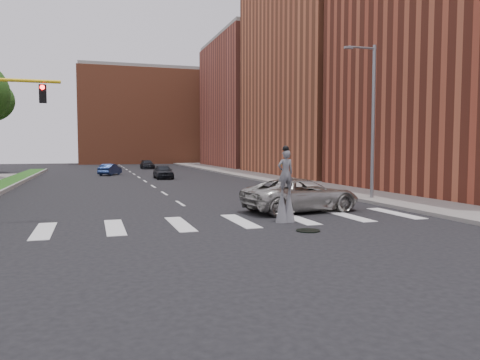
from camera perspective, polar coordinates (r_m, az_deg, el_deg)
ground_plane at (r=18.57m, az=-2.85°, el=-5.69°), size 160.00×160.00×0.00m
median_curb at (r=38.27m, az=-26.26°, el=-0.89°), size 0.20×60.00×0.28m
sidewalk_right at (r=46.12m, az=4.27°, el=0.21°), size 5.00×90.00×0.18m
manhole at (r=17.75m, az=8.29°, el=-6.12°), size 0.90×0.90×0.04m
building_mid at (r=55.36m, az=11.75°, el=13.14°), size 16.00×22.00×24.00m
building_far at (r=76.81m, az=2.81°, el=9.13°), size 16.00×22.00×20.00m
building_backdrop at (r=96.48m, az=-11.33°, el=7.41°), size 26.00×14.00×18.00m
streetlight at (r=28.41m, az=15.77°, el=7.42°), size 2.05×0.20×9.00m
stilt_performer at (r=19.60m, az=5.56°, el=-1.31°), size 0.84×0.53×3.20m
suv_crossing at (r=22.99m, az=7.48°, el=-1.81°), size 6.18×3.53×1.62m
car_near at (r=47.30m, az=-9.35°, el=1.02°), size 1.70×4.16×1.41m
car_mid at (r=54.66m, az=-15.56°, el=1.24°), size 2.82×4.07×1.27m
car_far at (r=69.60m, az=-11.24°, el=1.86°), size 1.90×4.36×1.25m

